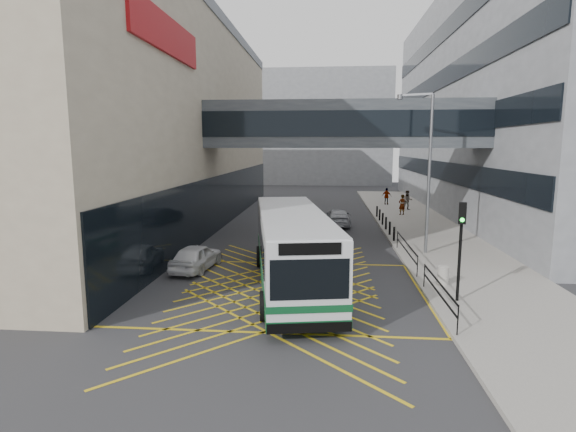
% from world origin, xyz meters
% --- Properties ---
extents(ground, '(120.00, 120.00, 0.00)m').
position_xyz_m(ground, '(0.00, 0.00, 0.00)').
color(ground, '#333335').
extents(building_whsmith, '(24.17, 42.00, 16.00)m').
position_xyz_m(building_whsmith, '(-17.98, 16.00, 8.00)').
color(building_whsmith, tan).
rests_on(building_whsmith, ground).
extents(building_far, '(28.00, 16.00, 18.00)m').
position_xyz_m(building_far, '(-2.00, 60.00, 9.00)').
color(building_far, gray).
rests_on(building_far, ground).
extents(skybridge, '(20.00, 4.10, 3.00)m').
position_xyz_m(skybridge, '(3.00, 12.00, 7.50)').
color(skybridge, '#3F4449').
rests_on(skybridge, ground).
extents(pavement, '(6.00, 54.00, 0.16)m').
position_xyz_m(pavement, '(9.00, 15.00, 0.08)').
color(pavement, gray).
rests_on(pavement, ground).
extents(box_junction, '(12.00, 9.00, 0.01)m').
position_xyz_m(box_junction, '(0.00, 0.00, 0.00)').
color(box_junction, gold).
rests_on(box_junction, ground).
extents(bus, '(4.69, 12.12, 3.32)m').
position_xyz_m(bus, '(0.45, 0.70, 1.78)').
color(bus, silver).
rests_on(bus, ground).
extents(car_white, '(2.19, 4.35, 1.33)m').
position_xyz_m(car_white, '(-4.50, 2.85, 0.66)').
color(car_white, silver).
rests_on(car_white, ground).
extents(car_dark, '(2.66, 4.39, 1.29)m').
position_xyz_m(car_dark, '(-0.60, 16.11, 0.64)').
color(car_dark, black).
rests_on(car_dark, ground).
extents(car_silver, '(2.05, 4.49, 1.37)m').
position_xyz_m(car_silver, '(2.83, 16.18, 0.69)').
color(car_silver, '#919399').
rests_on(car_silver, ground).
extents(traffic_light, '(0.30, 0.46, 3.89)m').
position_xyz_m(traffic_light, '(7.04, -1.28, 2.69)').
color(traffic_light, black).
rests_on(traffic_light, pavement).
extents(street_lamp, '(1.95, 0.91, 8.79)m').
position_xyz_m(street_lamp, '(7.37, 6.95, 5.17)').
color(street_lamp, slate).
rests_on(street_lamp, pavement).
extents(litter_bin, '(0.47, 0.47, 0.82)m').
position_xyz_m(litter_bin, '(7.02, 0.86, 0.57)').
color(litter_bin, '#ADA89E').
rests_on(litter_bin, pavement).
extents(kerb_railings, '(0.05, 12.54, 1.00)m').
position_xyz_m(kerb_railings, '(6.15, 1.78, 0.88)').
color(kerb_railings, black).
rests_on(kerb_railings, pavement).
extents(bollards, '(0.14, 10.14, 0.90)m').
position_xyz_m(bollards, '(6.25, 15.00, 0.61)').
color(bollards, black).
rests_on(bollards, pavement).
extents(pedestrian_a, '(0.86, 0.78, 1.77)m').
position_xyz_m(pedestrian_a, '(8.53, 21.25, 1.05)').
color(pedestrian_a, gray).
rests_on(pedestrian_a, pavement).
extents(pedestrian_b, '(0.90, 0.54, 1.81)m').
position_xyz_m(pedestrian_b, '(9.57, 24.41, 1.07)').
color(pedestrian_b, gray).
rests_on(pedestrian_b, pavement).
extents(pedestrian_c, '(1.11, 0.82, 1.70)m').
position_xyz_m(pedestrian_c, '(8.11, 28.24, 1.01)').
color(pedestrian_c, gray).
rests_on(pedestrian_c, pavement).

